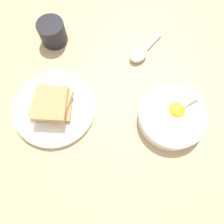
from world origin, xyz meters
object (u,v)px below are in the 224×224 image
at_px(toast_sandwich, 52,104).
at_px(drinking_cup, 52,32).
at_px(egg_bowl, 172,116).
at_px(toast_plate, 54,108).
at_px(soup_spoon, 141,53).

height_order(toast_sandwich, drinking_cup, drinking_cup).
bearing_deg(egg_bowl, drinking_cup, 40.75).
height_order(toast_plate, toast_sandwich, toast_sandwich).
bearing_deg(toast_plate, toast_sandwich, -127.93).
distance_m(toast_plate, soup_spoon, 0.30).
bearing_deg(drinking_cup, egg_bowl, -139.25).
bearing_deg(toast_sandwich, soup_spoon, -65.31).
xyz_separation_m(egg_bowl, toast_sandwich, (0.09, 0.30, 0.02)).
distance_m(soup_spoon, drinking_cup, 0.27).
distance_m(egg_bowl, drinking_cup, 0.42).
bearing_deg(egg_bowl, toast_plate, 73.20).
relative_size(toast_sandwich, drinking_cup, 1.56).
bearing_deg(toast_sandwich, toast_plate, 52.07).
xyz_separation_m(toast_sandwich, drinking_cup, (0.23, -0.02, -0.00)).
height_order(egg_bowl, drinking_cup, egg_bowl).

